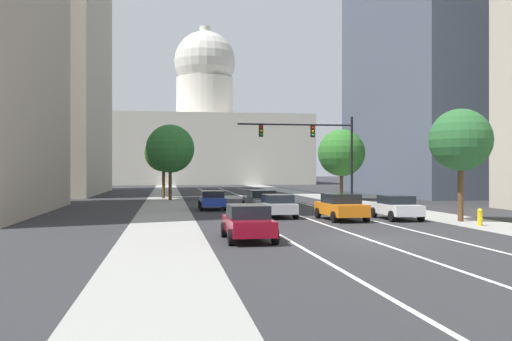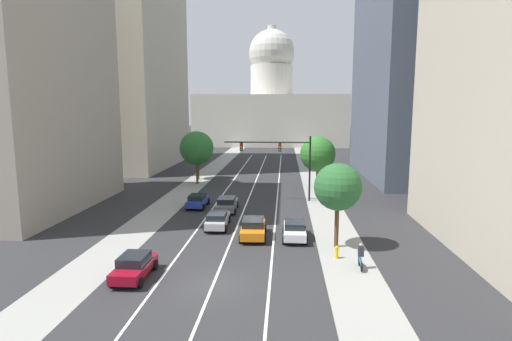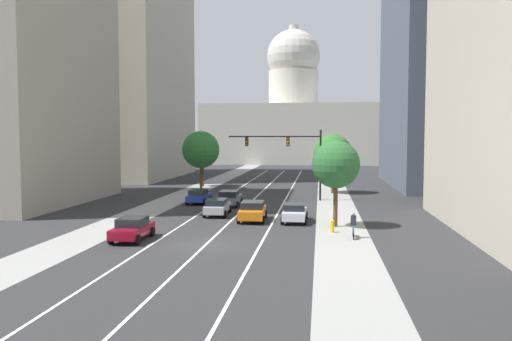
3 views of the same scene
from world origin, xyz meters
name	(u,v)px [view 3 (image 3 of 3)]	position (x,y,z in m)	size (l,w,h in m)	color
ground_plane	(269,185)	(0.00, 40.00, 0.00)	(400.00, 400.00, 0.00)	#2B2B2D
sidewalk_left	(201,187)	(-8.51, 35.00, 0.01)	(3.63, 130.00, 0.01)	gray
sidewalk_right	(332,189)	(8.51, 35.00, 0.01)	(3.63, 130.00, 0.01)	gray
lane_stripe_left	(226,197)	(-3.35, 25.00, 0.01)	(0.16, 90.00, 0.01)	white
lane_stripe_center	(256,197)	(0.00, 25.00, 0.01)	(0.16, 90.00, 0.01)	white
lane_stripe_right	(286,198)	(3.35, 25.00, 0.01)	(0.16, 90.00, 0.01)	white
office_tower_far_left	(111,44)	(-27.01, 50.85, 21.77)	(21.70, 28.16, 43.47)	#B7AD99
office_tower_far_right	(455,30)	(24.64, 41.50, 20.79)	(16.81, 28.49, 41.51)	#4C5666
capitol_building	(293,123)	(0.00, 102.60, 10.23)	(43.13, 28.69, 34.81)	beige
car_crimson	(132,228)	(-5.02, 0.62, 0.77)	(1.95, 4.10, 1.48)	maroon
car_orange	(252,211)	(1.67, 9.19, 0.80)	(2.23, 4.45, 1.54)	orange
car_gray	(229,198)	(-1.67, 17.67, 0.78)	(2.14, 4.65, 1.49)	slate
car_white	(295,212)	(5.02, 9.09, 0.75)	(1.96, 4.16, 1.42)	silver
car_blue	(199,196)	(-5.02, 19.11, 0.74)	(1.99, 4.14, 1.40)	#1E389E
car_silver	(217,206)	(-1.67, 11.72, 0.75)	(2.05, 4.60, 1.42)	#B2B5BA
traffic_signal_mast	(291,150)	(3.96, 22.96, 5.25)	(9.75, 0.39, 7.39)	black
fire_hydrant	(332,226)	(7.85, 4.89, 0.46)	(0.26, 0.35, 0.91)	yellow
cyclist	(353,225)	(9.17, 3.09, 0.85)	(0.37, 1.70, 1.72)	black
street_tree_mid_left	(201,150)	(-8.02, 32.92, 5.00)	(4.70, 4.70, 7.37)	#51381E
street_tree_mid_right	(333,154)	(8.44, 30.33, 4.61)	(4.58, 4.58, 6.91)	#51381E
street_tree_near_left	(202,151)	(-8.68, 36.67, 4.69)	(3.90, 3.90, 6.66)	#51381E
street_tree_near_right	(336,165)	(8.12, 7.33, 4.61)	(3.54, 3.54, 6.40)	#51381E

